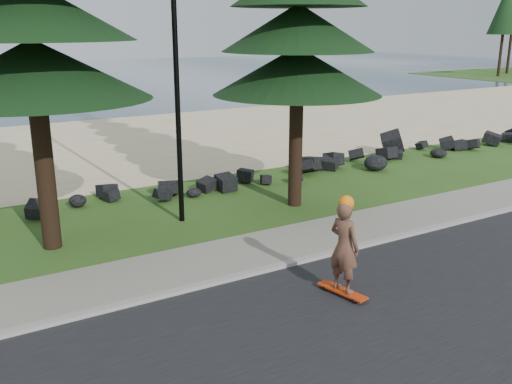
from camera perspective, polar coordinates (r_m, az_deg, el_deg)
ground at (r=13.23m, az=-1.78°, el=-6.77°), size 160.00×160.00×0.00m
road at (r=9.96m, az=11.39°, el=-15.33°), size 160.00×7.00×0.02m
kerb at (r=12.49m, az=0.24°, el=-7.95°), size 160.00×0.20×0.10m
sidewalk at (r=13.37m, az=-2.21°, el=-6.32°), size 160.00×2.00×0.08m
beach_sand at (r=26.35m, az=-17.37°, el=4.22°), size 160.00×15.00×0.01m
seawall_boulders at (r=18.05m, az=-10.47°, el=-0.67°), size 60.00×2.40×1.10m
lamp_post at (r=15.09m, az=-7.99°, el=12.16°), size 0.25×0.14×8.14m
skateboarder at (r=11.26m, az=8.82°, el=-5.47°), size 0.57×1.15×2.07m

